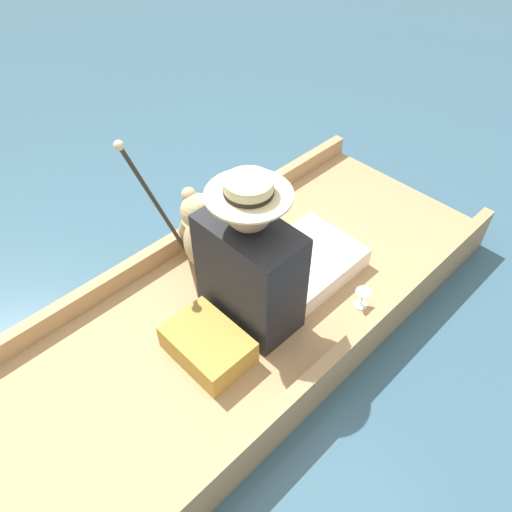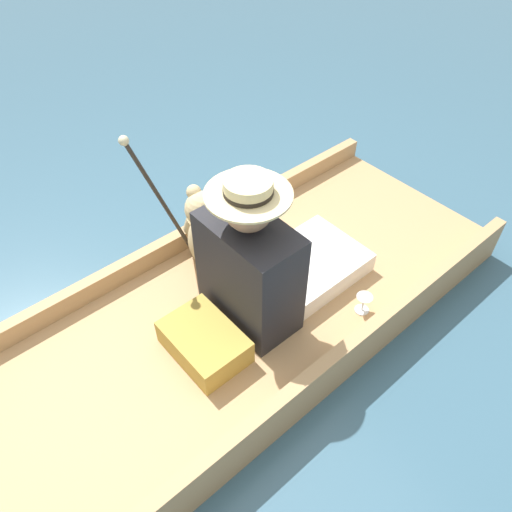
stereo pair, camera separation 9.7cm
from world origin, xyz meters
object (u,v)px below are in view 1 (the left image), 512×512
object	(u,v)px
seated_person	(265,263)
walking_cane	(152,197)
teddy_bear	(201,234)
wine_glass	(363,295)

from	to	relation	value
seated_person	walking_cane	xyz separation A→B (m)	(-0.51, -0.21, 0.21)
teddy_bear	walking_cane	xyz separation A→B (m)	(-0.12, -0.17, 0.26)
seated_person	wine_glass	xyz separation A→B (m)	(0.34, 0.32, -0.20)
seated_person	walking_cane	size ratio (longest dim) A/B	1.03
teddy_bear	walking_cane	distance (m)	0.33
teddy_bear	wine_glass	bearing A→B (deg)	26.19
walking_cane	wine_glass	bearing A→B (deg)	31.72
teddy_bear	wine_glass	xyz separation A→B (m)	(0.74, 0.36, -0.15)
seated_person	teddy_bear	world-z (taller)	seated_person
wine_glass	walking_cane	xyz separation A→B (m)	(-0.86, -0.53, 0.40)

